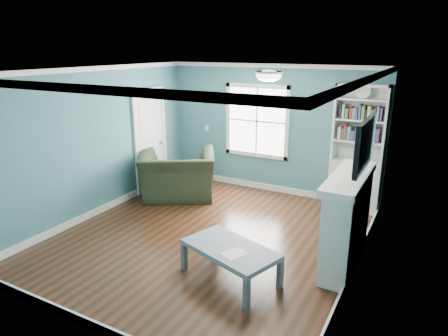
% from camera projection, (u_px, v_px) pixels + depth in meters
% --- Properties ---
extents(floor, '(5.00, 5.00, 0.00)m').
position_uv_depth(floor, '(209.00, 237.00, 6.38)').
color(floor, black).
rests_on(floor, ground).
extents(room_walls, '(5.00, 5.00, 5.00)m').
position_uv_depth(room_walls, '(208.00, 140.00, 5.92)').
color(room_walls, '#3D707B').
rests_on(room_walls, ground).
extents(trim, '(4.50, 5.00, 2.60)m').
position_uv_depth(trim, '(208.00, 162.00, 6.02)').
color(trim, white).
rests_on(trim, ground).
extents(window, '(1.40, 0.06, 1.50)m').
position_uv_depth(window, '(257.00, 121.00, 8.19)').
color(window, white).
rests_on(window, room_walls).
extents(bookshelf, '(0.90, 0.35, 2.31)m').
position_uv_depth(bookshelf, '(356.00, 161.00, 7.24)').
color(bookshelf, silver).
rests_on(bookshelf, ground).
extents(fireplace, '(0.44, 1.58, 1.30)m').
position_uv_depth(fireplace, '(348.00, 221.00, 5.42)').
color(fireplace, black).
rests_on(fireplace, ground).
extents(tv, '(0.06, 1.10, 0.65)m').
position_uv_depth(tv, '(365.00, 144.00, 5.05)').
color(tv, black).
rests_on(tv, fireplace).
extents(door, '(0.12, 0.98, 2.17)m').
position_uv_depth(door, '(150.00, 139.00, 8.26)').
color(door, silver).
rests_on(door, ground).
extents(ceiling_fixture, '(0.38, 0.38, 0.15)m').
position_uv_depth(ceiling_fixture, '(269.00, 75.00, 5.32)').
color(ceiling_fixture, white).
rests_on(ceiling_fixture, room_walls).
extents(light_switch, '(0.08, 0.01, 0.12)m').
position_uv_depth(light_switch, '(207.00, 128.00, 8.81)').
color(light_switch, white).
rests_on(light_switch, room_walls).
extents(recliner, '(1.71, 1.55, 1.25)m').
position_uv_depth(recliner, '(178.00, 167.00, 7.91)').
color(recliner, black).
rests_on(recliner, ground).
extents(coffee_table, '(1.38, 1.02, 0.45)m').
position_uv_depth(coffee_table, '(230.00, 251.00, 5.13)').
color(coffee_table, '#4B505A').
rests_on(coffee_table, ground).
extents(paper_sheet, '(0.33, 0.36, 0.00)m').
position_uv_depth(paper_sheet, '(234.00, 254.00, 4.95)').
color(paper_sheet, white).
rests_on(paper_sheet, coffee_table).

